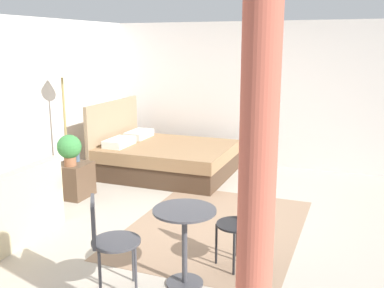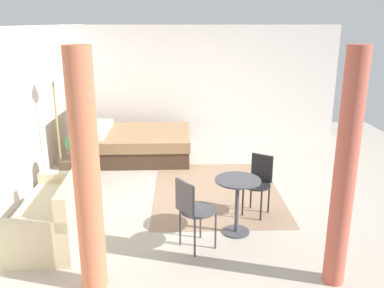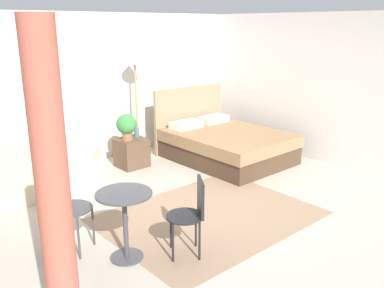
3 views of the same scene
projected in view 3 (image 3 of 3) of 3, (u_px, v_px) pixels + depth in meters
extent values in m
cube|color=#B2A899|center=(218.00, 210.00, 5.34)|extent=(8.57, 8.86, 0.02)
cube|color=silver|center=(100.00, 88.00, 7.10)|extent=(8.57, 0.12, 2.50)
cube|color=silver|center=(340.00, 91.00, 6.74)|extent=(0.12, 5.86, 2.50)
cube|color=#93755B|center=(210.00, 216.00, 5.15)|extent=(2.53, 1.94, 0.01)
cube|color=#473323|center=(228.00, 152.00, 7.24)|extent=(1.58, 2.00, 0.31)
cube|color=#93704C|center=(228.00, 138.00, 7.17)|extent=(1.62, 2.04, 0.20)
cube|color=#997F60|center=(189.00, 118.00, 7.86)|extent=(1.62, 0.07, 1.19)
cube|color=white|center=(186.00, 125.00, 7.42)|extent=(0.56, 0.32, 0.12)
cube|color=white|center=(213.00, 119.00, 7.86)|extent=(0.56, 0.32, 0.12)
cube|color=beige|center=(40.00, 178.00, 5.83)|extent=(1.58, 0.78, 0.43)
cube|color=beige|center=(47.00, 155.00, 5.50)|extent=(1.56, 0.18, 0.39)
cube|color=beige|center=(84.00, 149.00, 6.21)|extent=(0.16, 0.74, 0.13)
cube|color=brown|center=(132.00, 153.00, 6.89)|extent=(0.46, 0.45, 0.48)
cylinder|color=#935B3D|center=(127.00, 136.00, 6.71)|extent=(0.16, 0.16, 0.13)
sphere|color=#387F3D|center=(126.00, 124.00, 6.66)|extent=(0.33, 0.33, 0.33)
cylinder|color=slate|center=(137.00, 133.00, 6.88)|extent=(0.08, 0.08, 0.17)
cylinder|color=#99844C|center=(138.00, 156.00, 7.46)|extent=(0.26, 0.26, 0.02)
cylinder|color=#99844C|center=(137.00, 111.00, 7.23)|extent=(0.04, 0.04, 1.64)
cone|color=beige|center=(135.00, 57.00, 6.97)|extent=(0.32, 0.32, 0.21)
cylinder|color=#3F3F44|center=(127.00, 257.00, 4.23)|extent=(0.34, 0.34, 0.02)
cylinder|color=#3F3F44|center=(125.00, 227.00, 4.14)|extent=(0.05, 0.05, 0.70)
cylinder|color=#3F3F44|center=(124.00, 194.00, 4.04)|extent=(0.56, 0.56, 0.02)
cylinder|color=#3F3F44|center=(79.00, 238.00, 4.15)|extent=(0.02, 0.02, 0.47)
cylinder|color=#3F3F44|center=(93.00, 225.00, 4.43)|extent=(0.02, 0.02, 0.47)
cylinder|color=#3F3F44|center=(53.00, 235.00, 4.23)|extent=(0.02, 0.02, 0.47)
cylinder|color=#3F3F44|center=(69.00, 222.00, 4.50)|extent=(0.02, 0.02, 0.47)
cylinder|color=#3F3F44|center=(72.00, 209.00, 4.26)|extent=(0.59, 0.59, 0.02)
cube|color=#3F3F44|center=(54.00, 189.00, 4.25)|extent=(0.30, 0.21, 0.38)
cylinder|color=black|center=(171.00, 230.00, 4.36)|extent=(0.02, 0.02, 0.42)
cylinder|color=black|center=(173.00, 243.00, 4.11)|extent=(0.02, 0.02, 0.42)
cylinder|color=black|center=(196.00, 229.00, 4.39)|extent=(0.02, 0.02, 0.42)
cylinder|color=black|center=(200.00, 241.00, 4.14)|extent=(0.02, 0.02, 0.42)
cylinder|color=black|center=(185.00, 216.00, 4.19)|extent=(0.53, 0.53, 0.02)
cube|color=black|center=(201.00, 197.00, 4.15)|extent=(0.20, 0.27, 0.38)
cylinder|color=#C15B47|center=(55.00, 207.00, 2.63)|extent=(0.21, 0.21, 2.38)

